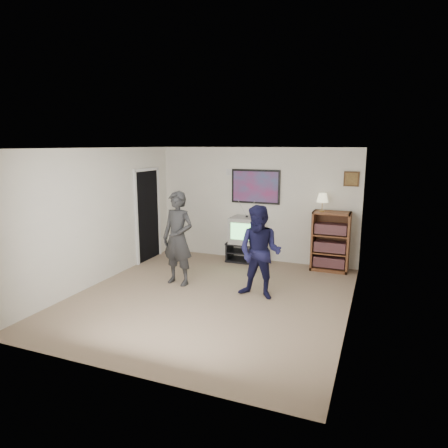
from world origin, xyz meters
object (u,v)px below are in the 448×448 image
Objects in this scene: crt_television at (247,230)px; person_short at (260,252)px; media_stand at (246,252)px; person_tall at (178,238)px; bookshelf at (331,241)px.

person_short reaches higher than crt_television.
media_stand is 0.50m from crt_television.
media_stand is at bearing -0.18° from crt_television.
crt_television is at bearing 76.56° from person_tall.
person_tall is at bearing -113.26° from media_stand.
person_short is (1.59, -0.10, -0.08)m from person_tall.
media_stand is 0.50× the size of person_tall.
person_short is at bearing 4.44° from person_tall.
crt_television is (-0.00, 0.00, 0.50)m from media_stand.
person_tall is 1.60m from person_short.
person_tall is (-0.72, -1.83, 0.15)m from crt_television.
crt_television reaches higher than media_stand.
bookshelf is at bearing -0.18° from media_stand.
person_tall is at bearing -111.65° from crt_television.
bookshelf reaches higher than media_stand.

